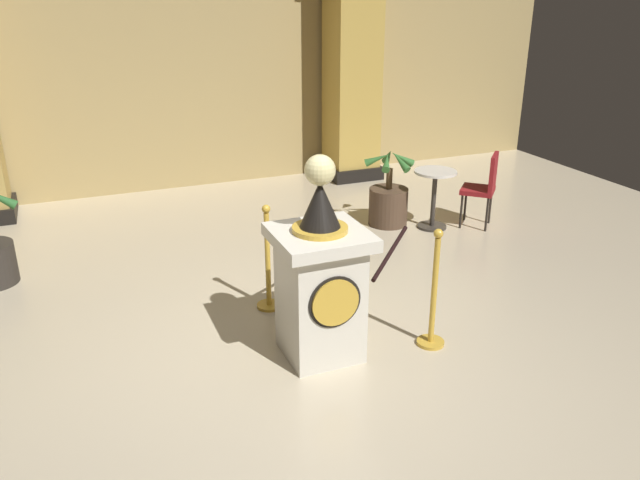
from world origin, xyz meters
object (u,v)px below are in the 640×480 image
at_px(cafe_table, 434,192).
at_px(cafe_chair_red, 484,184).
at_px(potted_palm_right, 388,201).
at_px(stanchion_far, 268,273).
at_px(stanchion_near, 433,305).
at_px(pedestal_clock, 320,280).

distance_m(cafe_table, cafe_chair_red, 0.64).
height_order(potted_palm_right, cafe_chair_red, potted_palm_right).
distance_m(potted_palm_right, cafe_table, 0.60).
xyz_separation_m(stanchion_far, potted_palm_right, (2.15, 1.61, -0.05)).
bearing_deg(stanchion_far, stanchion_near, -47.62).
distance_m(pedestal_clock, stanchion_near, 1.02).
bearing_deg(pedestal_clock, cafe_chair_red, 33.39).
xyz_separation_m(pedestal_clock, cafe_table, (2.48, 2.24, -0.20)).
xyz_separation_m(pedestal_clock, stanchion_near, (0.94, -0.23, -0.30)).
bearing_deg(pedestal_clock, cafe_table, 42.04).
xyz_separation_m(stanchion_near, cafe_table, (1.54, 2.47, 0.10)).
distance_m(stanchion_near, stanchion_far, 1.61).
bearing_deg(potted_palm_right, stanchion_near, -110.91).
height_order(potted_palm_right, cafe_table, potted_palm_right).
height_order(stanchion_far, cafe_table, stanchion_far).
bearing_deg(cafe_chair_red, cafe_table, 161.50).
height_order(pedestal_clock, stanchion_near, pedestal_clock).
bearing_deg(stanchion_far, cafe_table, 26.05).
relative_size(stanchion_far, cafe_table, 1.38).
bearing_deg(potted_palm_right, stanchion_far, -143.20).
bearing_deg(potted_palm_right, cafe_chair_red, -26.33).
height_order(stanchion_far, potted_palm_right, stanchion_far).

